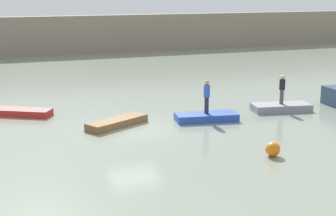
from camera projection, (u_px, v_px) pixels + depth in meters
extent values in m
plane|color=gray|center=(133.00, 129.00, 24.90)|extent=(120.00, 120.00, 0.00)
cube|color=gray|center=(51.00, 36.00, 51.75)|extent=(80.00, 1.20, 3.86)
cube|color=red|center=(18.00, 112.00, 27.55)|extent=(3.65, 2.69, 0.35)
cube|color=brown|center=(117.00, 122.00, 25.40)|extent=(3.44, 2.50, 0.37)
cube|color=#2B4CAD|center=(206.00, 117.00, 26.47)|extent=(3.35, 1.75, 0.39)
cube|color=gray|center=(281.00, 107.00, 28.55)|extent=(3.40, 1.80, 0.39)
cylinder|color=#232838|center=(207.00, 105.00, 26.33)|extent=(0.22, 0.22, 0.86)
cylinder|color=blue|center=(207.00, 91.00, 26.15)|extent=(0.32, 0.32, 0.64)
sphere|color=tan|center=(207.00, 82.00, 26.05)|extent=(0.24, 0.24, 0.24)
cylinder|color=#4C4C56|center=(282.00, 97.00, 28.41)|extent=(0.22, 0.22, 0.81)
cylinder|color=black|center=(282.00, 84.00, 28.25)|extent=(0.32, 0.32, 0.58)
sphere|color=beige|center=(283.00, 77.00, 28.16)|extent=(0.23, 0.23, 0.23)
sphere|color=orange|center=(273.00, 149.00, 20.85)|extent=(0.61, 0.61, 0.61)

